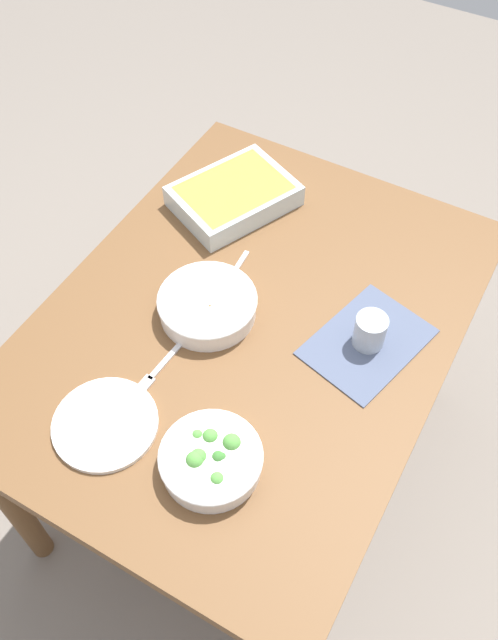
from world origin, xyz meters
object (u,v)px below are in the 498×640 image
(baking_dish, at_px, (234,195))
(side_plate, at_px, (105,424))
(drink_cup, at_px, (370,333))
(spoon_by_stew, at_px, (227,283))
(stew_bowl, at_px, (208,305))
(broccoli_bowl, at_px, (211,459))
(fork_on_table, at_px, (160,367))

(baking_dish, bearing_deg, side_plate, 8.11)
(drink_cup, distance_m, spoon_by_stew, 0.37)
(stew_bowl, relative_size, side_plate, 1.05)
(spoon_by_stew, bearing_deg, broccoli_bowl, 26.83)
(broccoli_bowl, bearing_deg, baking_dish, -153.25)
(baking_dish, xyz_separation_m, fork_on_table, (0.53, 0.12, -0.03))
(baking_dish, bearing_deg, stew_bowl, 20.72)
(spoon_by_stew, height_order, fork_on_table, spoon_by_stew)
(drink_cup, relative_size, fork_on_table, 0.48)
(broccoli_bowl, relative_size, side_plate, 0.94)
(broccoli_bowl, height_order, drink_cup, drink_cup)
(baking_dish, relative_size, side_plate, 1.66)
(broccoli_bowl, relative_size, drink_cup, 2.43)
(baking_dish, height_order, side_plate, baking_dish)
(drink_cup, xyz_separation_m, spoon_by_stew, (0.01, -0.36, -0.03))
(drink_cup, height_order, side_plate, drink_cup)
(spoon_by_stew, bearing_deg, side_plate, -3.05)
(baking_dish, bearing_deg, drink_cup, 63.62)
(broccoli_bowl, distance_m, side_plate, 0.24)
(stew_bowl, distance_m, baking_dish, 0.37)
(broccoli_bowl, xyz_separation_m, spoon_by_stew, (-0.42, -0.21, -0.03))
(drink_cup, distance_m, fork_on_table, 0.47)
(side_plate, height_order, fork_on_table, side_plate)
(broccoli_bowl, xyz_separation_m, side_plate, (0.03, -0.24, -0.02))
(stew_bowl, bearing_deg, fork_on_table, -3.87)
(broccoli_bowl, bearing_deg, stew_bowl, -147.46)
(side_plate, xyz_separation_m, fork_on_table, (-0.17, 0.02, -0.00))
(baking_dish, xyz_separation_m, spoon_by_stew, (0.25, 0.12, -0.03))
(spoon_by_stew, bearing_deg, stew_bowl, 4.03)
(stew_bowl, xyz_separation_m, fork_on_table, (0.18, -0.01, -0.03))
(broccoli_bowl, height_order, spoon_by_stew, broccoli_bowl)
(stew_bowl, bearing_deg, side_plate, -5.01)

